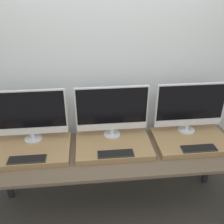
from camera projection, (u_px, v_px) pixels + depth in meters
wall_back at (110, 77)px, 2.34m from camera, size 8.00×0.04×2.60m
workbench at (114, 157)px, 2.27m from camera, size 2.32×0.69×0.74m
wooden_riser_left at (31, 150)px, 2.21m from camera, size 0.68×0.45×0.05m
monitor_left at (29, 114)px, 2.19m from camera, size 0.66×0.16×0.50m
keyboard_left at (27, 159)px, 2.05m from camera, size 0.31×0.10×0.01m
wooden_riser_center at (114, 145)px, 2.28m from camera, size 0.68×0.45×0.05m
monitor_center at (112, 110)px, 2.26m from camera, size 0.66×0.16×0.50m
keyboard_center at (116, 154)px, 2.12m from camera, size 0.31×0.10×0.01m
wooden_riser_right at (191, 141)px, 2.35m from camera, size 0.68×0.45×0.05m
monitor_right at (190, 106)px, 2.33m from camera, size 0.66×0.16×0.50m
keyboard_right at (199, 148)px, 2.19m from camera, size 0.31×0.10×0.01m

